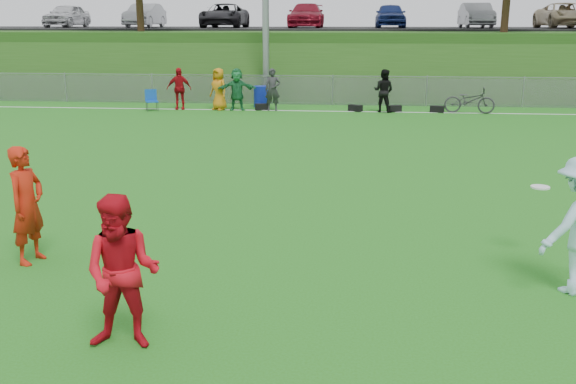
# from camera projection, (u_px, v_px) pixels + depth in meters

# --- Properties ---
(ground) EXTENTS (120.00, 120.00, 0.00)m
(ground) POSITION_uv_depth(u_px,v_px,m) (287.00, 296.00, 8.64)
(ground) COLOR #266816
(ground) RESTS_ON ground
(sideline_far) EXTENTS (60.00, 0.10, 0.01)m
(sideline_far) POSITION_uv_depth(u_px,v_px,m) (331.00, 111.00, 25.93)
(sideline_far) COLOR white
(sideline_far) RESTS_ON ground
(fence) EXTENTS (58.00, 0.06, 1.30)m
(fence) POSITION_uv_depth(u_px,v_px,m) (333.00, 90.00, 27.69)
(fence) COLOR gray
(fence) RESTS_ON ground
(berm) EXTENTS (120.00, 18.00, 3.00)m
(berm) POSITION_uv_depth(u_px,v_px,m) (339.00, 56.00, 38.03)
(berm) COLOR #234D15
(berm) RESTS_ON ground
(parking_lot) EXTENTS (120.00, 12.00, 0.10)m
(parking_lot) POSITION_uv_depth(u_px,v_px,m) (340.00, 29.00, 39.55)
(parking_lot) COLOR black
(parking_lot) RESTS_ON berm
(car_row) EXTENTS (32.04, 5.18, 1.44)m
(car_row) POSITION_uv_depth(u_px,v_px,m) (320.00, 16.00, 38.50)
(car_row) COLOR silver
(car_row) RESTS_ON parking_lot
(spectator_row) EXTENTS (9.36, 0.91, 1.69)m
(spectator_row) POSITION_uv_depth(u_px,v_px,m) (259.00, 90.00, 25.99)
(spectator_row) COLOR #A40B12
(spectator_row) RESTS_ON ground
(gear_bags) EXTENTS (7.66, 0.55, 0.26)m
(gear_bags) POSITION_uv_depth(u_px,v_px,m) (362.00, 108.00, 25.88)
(gear_bags) COLOR black
(gear_bags) RESTS_ON ground
(player_red_left) EXTENTS (0.56, 0.73, 1.80)m
(player_red_left) POSITION_uv_depth(u_px,v_px,m) (27.00, 205.00, 9.63)
(player_red_left) COLOR #B81E0C
(player_red_left) RESTS_ON ground
(player_red_center) EXTENTS (0.89, 0.70, 1.78)m
(player_red_center) POSITION_uv_depth(u_px,v_px,m) (123.00, 273.00, 7.08)
(player_red_center) COLOR red
(player_red_center) RESTS_ON ground
(frisbee) EXTENTS (0.29, 0.29, 0.03)m
(frisbee) POSITION_uv_depth(u_px,v_px,m) (540.00, 187.00, 9.81)
(frisbee) COLOR white
(frisbee) RESTS_ON ground
(recycling_bin) EXTENTS (0.66, 0.66, 0.89)m
(recycling_bin) POSITION_uv_depth(u_px,v_px,m) (261.00, 97.00, 27.06)
(recycling_bin) COLOR #0E21A1
(recycling_bin) RESTS_ON ground
(camp_chair) EXTENTS (0.63, 0.64, 0.85)m
(camp_chair) POSITION_uv_depth(u_px,v_px,m) (152.00, 105.00, 26.05)
(camp_chair) COLOR #0F46A9
(camp_chair) RESTS_ON ground
(bicycle) EXTENTS (2.01, 0.92, 1.02)m
(bicycle) POSITION_uv_depth(u_px,v_px,m) (470.00, 100.00, 25.28)
(bicycle) COLOR #2A292C
(bicycle) RESTS_ON ground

